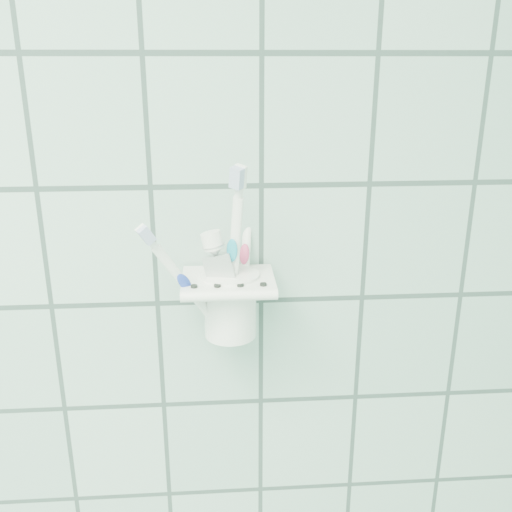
{
  "coord_description": "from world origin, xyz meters",
  "views": [
    {
      "loc": [
        0.62,
        0.51,
        1.55
      ],
      "look_at": [
        0.67,
        1.1,
        1.35
      ],
      "focal_mm": 40.0,
      "sensor_mm": 36.0,
      "label": 1
    }
  ],
  "objects_px": {
    "holder_bracket": "(228,283)",
    "toothpaste_tube": "(235,276)",
    "cup": "(230,301)",
    "toothbrush_pink": "(220,262)",
    "toothbrush_blue": "(240,260)",
    "toothbrush_orange": "(228,243)"
  },
  "relations": [
    {
      "from": "toothbrush_pink",
      "to": "toothpaste_tube",
      "type": "distance_m",
      "value": 0.02
    },
    {
      "from": "toothpaste_tube",
      "to": "toothbrush_blue",
      "type": "bearing_deg",
      "value": 53.54
    },
    {
      "from": "holder_bracket",
      "to": "toothpaste_tube",
      "type": "xyz_separation_m",
      "value": [
        0.01,
        -0.01,
        0.01
      ]
    },
    {
      "from": "holder_bracket",
      "to": "toothbrush_pink",
      "type": "bearing_deg",
      "value": -178.7
    },
    {
      "from": "toothbrush_blue",
      "to": "toothbrush_orange",
      "type": "height_order",
      "value": "toothbrush_orange"
    },
    {
      "from": "toothbrush_pink",
      "to": "toothpaste_tube",
      "type": "bearing_deg",
      "value": -54.87
    },
    {
      "from": "toothbrush_pink",
      "to": "toothbrush_blue",
      "type": "height_order",
      "value": "toothbrush_blue"
    },
    {
      "from": "toothbrush_blue",
      "to": "toothpaste_tube",
      "type": "distance_m",
      "value": 0.02
    },
    {
      "from": "toothbrush_orange",
      "to": "toothbrush_pink",
      "type": "bearing_deg",
      "value": -84.81
    },
    {
      "from": "cup",
      "to": "toothbrush_blue",
      "type": "distance_m",
      "value": 0.06
    },
    {
      "from": "toothbrush_pink",
      "to": "toothbrush_orange",
      "type": "height_order",
      "value": "toothbrush_orange"
    },
    {
      "from": "holder_bracket",
      "to": "toothpaste_tube",
      "type": "relative_size",
      "value": 0.81
    },
    {
      "from": "holder_bracket",
      "to": "toothbrush_pink",
      "type": "height_order",
      "value": "toothbrush_pink"
    },
    {
      "from": "cup",
      "to": "toothbrush_pink",
      "type": "height_order",
      "value": "toothbrush_pink"
    },
    {
      "from": "toothbrush_orange",
      "to": "cup",
      "type": "bearing_deg",
      "value": -50.04
    },
    {
      "from": "cup",
      "to": "toothbrush_pink",
      "type": "relative_size",
      "value": 0.49
    },
    {
      "from": "holder_bracket",
      "to": "toothbrush_orange",
      "type": "height_order",
      "value": "toothbrush_orange"
    },
    {
      "from": "toothbrush_orange",
      "to": "toothpaste_tube",
      "type": "relative_size",
      "value": 1.56
    },
    {
      "from": "toothbrush_pink",
      "to": "toothbrush_blue",
      "type": "xyz_separation_m",
      "value": [
        0.02,
        -0.0,
        0.0
      ]
    },
    {
      "from": "holder_bracket",
      "to": "toothbrush_pink",
      "type": "relative_size",
      "value": 0.65
    },
    {
      "from": "toothbrush_pink",
      "to": "cup",
      "type": "bearing_deg",
      "value": -10.61
    },
    {
      "from": "toothbrush_pink",
      "to": "toothbrush_blue",
      "type": "bearing_deg",
      "value": -32.82
    }
  ]
}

